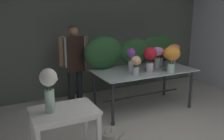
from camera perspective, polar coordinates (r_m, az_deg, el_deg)
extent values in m
plane|color=beige|center=(4.47, 5.06, -10.99)|extent=(7.49, 7.49, 0.00)
cube|color=slate|center=(5.53, -3.52, 9.33)|extent=(5.76, 0.12, 2.86)
cube|color=#B1C2C5|center=(4.59, 7.56, -0.03)|extent=(1.91, 1.00, 0.02)
cylinder|color=#38383D|center=(3.98, 0.21, -8.18)|extent=(0.05, 0.05, 0.77)
sphere|color=#38383D|center=(4.12, 0.21, -12.74)|extent=(0.07, 0.07, 0.07)
cylinder|color=#38383D|center=(4.93, 18.36, -4.44)|extent=(0.05, 0.05, 0.77)
sphere|color=#38383D|center=(5.05, 18.04, -8.26)|extent=(0.07, 0.07, 0.07)
cylinder|color=#38383D|center=(4.66, -4.19, -4.78)|extent=(0.05, 0.05, 0.77)
sphere|color=#38383D|center=(4.79, -4.11, -8.80)|extent=(0.07, 0.07, 0.07)
cylinder|color=#38383D|center=(5.50, 12.55, -2.13)|extent=(0.05, 0.05, 0.77)
sphere|color=#38383D|center=(5.61, 12.35, -5.61)|extent=(0.07, 0.07, 0.07)
cylinder|color=#38383D|center=(4.74, 7.36, -6.01)|extent=(1.71, 0.03, 0.03)
cube|color=white|center=(2.95, -11.50, -9.55)|extent=(0.79, 0.56, 0.03)
cube|color=white|center=(2.97, -11.46, -10.35)|extent=(0.73, 0.50, 0.06)
cube|color=white|center=(3.27, -18.48, -14.76)|extent=(0.05, 0.05, 0.71)
cube|color=white|center=(3.41, -6.37, -12.84)|extent=(0.05, 0.05, 0.71)
cylinder|color=#232328|center=(4.82, -9.82, -3.91)|extent=(0.12, 0.12, 0.84)
cylinder|color=#232328|center=(4.86, -7.86, -3.65)|extent=(0.12, 0.12, 0.84)
cube|color=#B2BCC6|center=(4.67, -9.16, 4.46)|extent=(0.41, 0.22, 0.57)
cube|color=black|center=(4.57, -8.71, 3.76)|extent=(0.35, 0.02, 0.69)
cylinder|color=#936B4C|center=(4.61, -12.14, 4.32)|extent=(0.09, 0.09, 0.55)
cylinder|color=#936B4C|center=(4.75, -6.28, 4.84)|extent=(0.09, 0.09, 0.55)
sphere|color=#936B4C|center=(4.62, -9.34, 9.05)|extent=(0.20, 0.20, 0.20)
ellipsoid|color=black|center=(4.64, -9.45, 9.87)|extent=(0.15, 0.15, 0.09)
ellipsoid|color=#28562D|center=(4.53, -2.03, 4.16)|extent=(0.78, 0.29, 0.64)
ellipsoid|color=#28562D|center=(4.87, 5.58, 4.34)|extent=(0.72, 0.27, 0.56)
ellipsoid|color=#28562D|center=(5.19, 11.00, 4.89)|extent=(0.99, 0.22, 0.59)
cylinder|color=silver|center=(4.47, 13.98, 0.51)|extent=(0.13, 0.13, 0.17)
cylinder|color=#9EBCB2|center=(4.48, 13.95, -0.07)|extent=(0.12, 0.12, 0.07)
cylinder|color=#28562D|center=(4.47, 14.43, 1.27)|extent=(0.01, 0.01, 0.26)
cylinder|color=#28562D|center=(4.48, 13.79, 1.32)|extent=(0.01, 0.01, 0.26)
cylinder|color=#28562D|center=(4.43, 13.76, 1.20)|extent=(0.01, 0.01, 0.26)
cylinder|color=#28562D|center=(4.44, 14.31, 1.19)|extent=(0.01, 0.01, 0.26)
ellipsoid|color=orange|center=(4.42, 14.19, 3.90)|extent=(0.30, 0.30, 0.26)
sphere|color=orange|center=(4.35, 13.14, 4.08)|extent=(0.10, 0.10, 0.10)
sphere|color=orange|center=(4.50, 15.02, 4.29)|extent=(0.10, 0.10, 0.10)
cylinder|color=silver|center=(4.42, 4.52, 0.95)|extent=(0.09, 0.09, 0.20)
cylinder|color=#9EBCB2|center=(4.43, 4.51, 0.25)|extent=(0.09, 0.09, 0.08)
cylinder|color=#477F3D|center=(4.42, 4.71, 1.68)|extent=(0.01, 0.01, 0.29)
cylinder|color=#477F3D|center=(4.43, 4.37, 1.70)|extent=(0.01, 0.01, 0.29)
cylinder|color=#477F3D|center=(4.40, 4.43, 1.63)|extent=(0.01, 0.01, 0.29)
cylinder|color=#477F3D|center=(4.39, 4.68, 1.60)|extent=(0.01, 0.01, 0.29)
ellipsoid|color=purple|center=(4.37, 4.59, 4.16)|extent=(0.16, 0.16, 0.17)
sphere|color=purple|center=(4.37, 3.93, 3.89)|extent=(0.06, 0.06, 0.06)
ellipsoid|color=#387033|center=(4.43, 4.24, 2.54)|extent=(0.11, 0.07, 0.03)
cylinder|color=silver|center=(4.69, 10.74, 1.60)|extent=(0.11, 0.11, 0.21)
cylinder|color=#9EBCB2|center=(4.70, 10.71, 0.90)|extent=(0.10, 0.10, 0.09)
cylinder|color=#387033|center=(4.69, 10.96, 2.15)|extent=(0.01, 0.01, 0.28)
cylinder|color=#387033|center=(4.70, 10.61, 2.20)|extent=(0.01, 0.01, 0.28)
cylinder|color=#387033|center=(4.66, 10.57, 2.10)|extent=(0.01, 0.01, 0.28)
cylinder|color=#387033|center=(4.67, 10.83, 2.09)|extent=(0.01, 0.01, 0.28)
ellipsoid|color=#B28ED1|center=(4.65, 10.87, 4.43)|extent=(0.22, 0.22, 0.17)
sphere|color=#B28ED1|center=(4.72, 11.38, 4.14)|extent=(0.09, 0.09, 0.09)
ellipsoid|color=#477F3D|center=(4.64, 11.12, 3.03)|extent=(0.11, 0.08, 0.03)
cylinder|color=silver|center=(4.41, 9.03, 0.63)|extent=(0.14, 0.14, 0.18)
cylinder|color=#9EBCB2|center=(4.42, 9.01, 0.01)|extent=(0.13, 0.13, 0.07)
cylinder|color=#28562D|center=(4.41, 9.45, 1.31)|extent=(0.01, 0.01, 0.26)
cylinder|color=#28562D|center=(4.40, 8.74, 1.32)|extent=(0.01, 0.01, 0.26)
cylinder|color=#28562D|center=(4.37, 9.14, 1.22)|extent=(0.01, 0.01, 0.26)
ellipsoid|color=red|center=(4.36, 9.16, 3.86)|extent=(0.24, 0.24, 0.24)
sphere|color=red|center=(4.42, 10.15, 3.95)|extent=(0.10, 0.10, 0.10)
ellipsoid|color=#28562D|center=(4.38, 8.65, 2.01)|extent=(0.11, 0.07, 0.03)
cylinder|color=silver|center=(4.16, 5.72, -0.27)|extent=(0.11, 0.11, 0.15)
cylinder|color=#9EBCB2|center=(4.17, 5.71, -0.83)|extent=(0.10, 0.10, 0.06)
cylinder|color=#387033|center=(4.16, 6.07, 0.26)|extent=(0.01, 0.01, 0.21)
cylinder|color=#387033|center=(4.15, 5.47, 0.26)|extent=(0.01, 0.01, 0.21)
cylinder|color=#387033|center=(4.12, 5.79, 0.14)|extent=(0.01, 0.01, 0.21)
ellipsoid|color=#F4B78E|center=(4.11, 5.79, 2.28)|extent=(0.18, 0.18, 0.16)
sphere|color=#F4B78E|center=(4.11, 4.93, 1.86)|extent=(0.06, 0.06, 0.06)
sphere|color=#F4B78E|center=(4.14, 6.56, 1.93)|extent=(0.07, 0.07, 0.07)
cylinder|color=silver|center=(4.97, 11.46, 1.96)|extent=(0.12, 0.12, 0.16)
cylinder|color=#9EBCB2|center=(4.98, 11.43, 1.47)|extent=(0.11, 0.11, 0.07)
cylinder|color=#28562D|center=(4.99, 11.74, 2.43)|extent=(0.01, 0.01, 0.21)
cylinder|color=#28562D|center=(4.98, 11.17, 2.43)|extent=(0.01, 0.01, 0.21)
cylinder|color=#28562D|center=(4.94, 11.53, 2.33)|extent=(0.01, 0.01, 0.21)
ellipsoid|color=red|center=(4.94, 11.57, 4.24)|extent=(0.22, 0.22, 0.19)
ellipsoid|color=#387033|center=(4.95, 12.07, 3.03)|extent=(0.08, 0.11, 0.03)
cylinder|color=silver|center=(4.81, 14.13, 1.33)|extent=(0.10, 0.10, 0.15)
cylinder|color=#9EBCB2|center=(4.82, 14.10, 0.85)|extent=(0.09, 0.09, 0.06)
cylinder|color=#28562D|center=(4.80, 14.32, 2.13)|extent=(0.01, 0.01, 0.26)
cylinder|color=#28562D|center=(4.80, 14.03, 2.14)|extent=(0.01, 0.01, 0.26)
cylinder|color=#28562D|center=(4.78, 14.18, 2.07)|extent=(0.01, 0.01, 0.26)
ellipsoid|color=pink|center=(4.76, 14.31, 4.28)|extent=(0.25, 0.25, 0.18)
sphere|color=pink|center=(4.73, 13.30, 3.86)|extent=(0.08, 0.08, 0.08)
sphere|color=pink|center=(4.81, 15.49, 4.30)|extent=(0.09, 0.09, 0.09)
ellipsoid|color=#477F3D|center=(4.83, 14.24, 2.51)|extent=(0.08, 0.11, 0.03)
cylinder|color=silver|center=(5.07, 14.49, 2.45)|extent=(0.10, 0.10, 0.23)
cylinder|color=#9EBCB2|center=(5.08, 14.45, 1.74)|extent=(0.09, 0.09, 0.10)
cylinder|color=#477F3D|center=(5.08, 14.69, 2.99)|extent=(0.01, 0.01, 0.30)
cylinder|color=#477F3D|center=(5.08, 14.43, 2.99)|extent=(0.01, 0.01, 0.30)
cylinder|color=#477F3D|center=(5.05, 14.37, 2.94)|extent=(0.01, 0.01, 0.30)
cylinder|color=#477F3D|center=(5.05, 14.74, 2.90)|extent=(0.01, 0.01, 0.30)
ellipsoid|color=#EF7A60|center=(5.03, 14.66, 5.16)|extent=(0.24, 0.24, 0.16)
sphere|color=#EF7A60|center=(4.96, 13.84, 4.75)|extent=(0.07, 0.07, 0.07)
sphere|color=#EF7A60|center=(5.09, 15.09, 4.90)|extent=(0.09, 0.09, 0.09)
cylinder|color=silver|center=(2.86, -14.71, -7.23)|extent=(0.11, 0.11, 0.27)
cylinder|color=#9EBCB2|center=(2.89, -14.62, -8.64)|extent=(0.10, 0.10, 0.11)
cylinder|color=#2D6028|center=(2.85, -14.28, -6.26)|extent=(0.01, 0.01, 0.35)
cylinder|color=#2D6028|center=(2.87, -15.02, -6.13)|extent=(0.01, 0.01, 0.35)
cylinder|color=#2D6028|center=(2.84, -15.19, -6.41)|extent=(0.01, 0.01, 0.35)
cylinder|color=#2D6028|center=(2.83, -14.59, -6.44)|extent=(0.01, 0.01, 0.35)
ellipsoid|color=white|center=(2.77, -15.08, -1.71)|extent=(0.20, 0.20, 0.21)
sphere|color=white|center=(2.82, -13.47, -2.13)|extent=(0.06, 0.06, 0.06)
cylinder|color=#B7B2A8|center=(3.51, 1.69, -15.98)|extent=(0.18, 0.04, 0.14)
torus|color=#B7B2A8|center=(3.38, -0.93, -14.45)|extent=(0.13, 0.02, 0.13)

